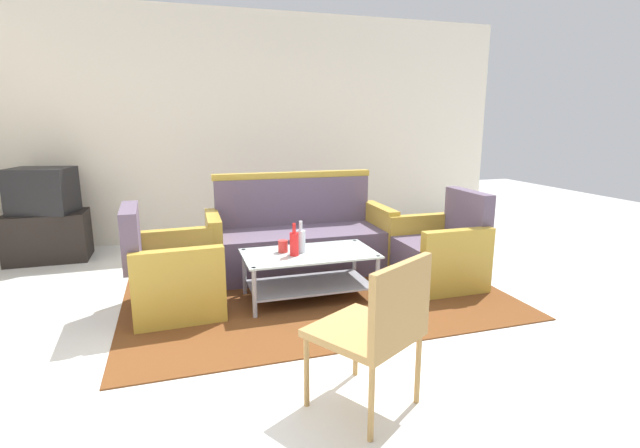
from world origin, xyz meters
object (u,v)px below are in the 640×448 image
Objects in this scene: bottle_red at (294,243)px; television at (42,191)px; armchair_left at (172,276)px; bottle_clear at (301,241)px; wicker_chair at (378,323)px; armchair_right at (440,253)px; coffee_table at (309,268)px; cup at (283,246)px; tv_stand at (48,236)px; couch at (300,240)px.

bottle_red is 0.39× the size of television.
bottle_red is at bearing 79.90° from armchair_left.
bottle_clear is 0.32× the size of wicker_chair.
armchair_right is 1.26m from coffee_table.
armchair_right is 1.48m from cup.
armchair_right is 0.77× the size of coffee_table.
cup is (-0.20, 0.08, 0.19)m from coffee_table.
cup is 2.87m from tv_stand.
bottle_red is at bearing -136.11° from bottle_clear.
couch is 6.75× the size of bottle_clear.
bottle_clear is 3.01m from tv_stand.
couch reaches higher than armchair_right.
tv_stand is at bearing 140.74° from coffee_table.
armchair_right is 3.15× the size of bottle_red.
bottle_red is at bearing 60.94° from wicker_chair.
couch is 2.14× the size of armchair_left.
armchair_right is at bearing 85.99° from armchair_left.
wicker_chair is (0.04, -1.57, -0.02)m from bottle_red.
bottle_red is 3.00m from television.
armchair_left is at bearing -55.50° from tv_stand.
wicker_chair reaches higher than bottle_clear.
bottle_red reaches higher than coffee_table.
tv_stand is (-2.50, 1.17, -0.06)m from couch.
cup is at bearing 153.36° from television.
couch is 2.27× the size of tv_stand.
tv_stand is at bearing -147.86° from armchair_left.
television is at bearing 76.07° from tv_stand.
bottle_red is (0.96, -0.13, 0.22)m from armchair_left.
bottle_red is (-0.26, -0.82, 0.20)m from couch.
bottle_clear is at bearing -39.59° from tv_stand.
bottle_red is 0.34× the size of tv_stand.
television is at bearing -147.91° from armchair_left.
cup reaches higher than coffee_table.
couch is at bearing 168.85° from television.
wicker_chair is (2.27, -3.56, -0.27)m from television.
bottle_red reaches higher than tv_stand.
tv_stand is (-2.17, 1.86, -0.20)m from cup.
bottle_red is 0.10m from bottle_clear.
coffee_table is 0.28m from bottle_red.
tv_stand is at bearing -23.64° from couch.
television reaches higher than cup.
bottle_clear is 0.16m from cup.
television is (-3.64, 1.93, 0.47)m from armchair_right.
bottle_red is 2.70× the size of cup.
bottle_clear is at bearing 58.26° from wicker_chair.
wicker_chair reaches higher than coffee_table.
bottle_clear is at bearing 155.07° from coffee_table.
armchair_left is at bearing 138.38° from television.
armchair_right is at bearing -2.53° from cup.
bottle_clear is at bearing 89.70° from armchair_right.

